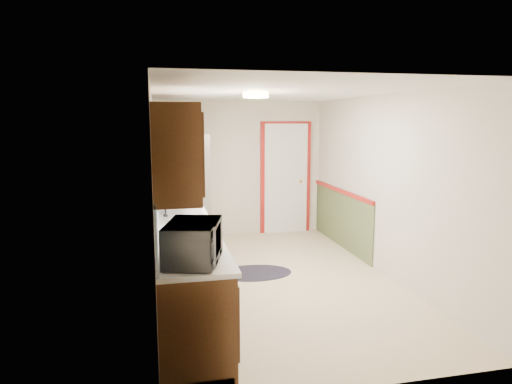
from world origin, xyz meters
name	(u,v)px	position (x,y,z in m)	size (l,w,h in m)	color
room_shell	(275,189)	(0.00, 0.00, 1.20)	(3.20, 5.20, 2.52)	beige
kitchen_run	(179,230)	(-1.24, -0.29, 0.81)	(0.63, 4.00, 2.20)	#351C0C
back_wall_trim	(297,186)	(0.99, 2.21, 0.89)	(1.12, 2.30, 2.08)	maroon
ceiling_fixture	(256,95)	(-0.30, -0.20, 2.36)	(0.30, 0.30, 0.06)	#FFD88C
microwave	(193,238)	(-1.20, -1.95, 1.14)	(0.60, 0.33, 0.40)	white
refrigerator	(184,190)	(-1.02, 2.05, 0.92)	(0.81, 0.79, 1.84)	#B7B7BC
rug	(254,273)	(-0.21, 0.31, 0.01)	(1.02, 0.66, 0.01)	black
cooktop	(176,195)	(-1.19, 1.40, 0.95)	(0.49, 0.59, 0.02)	black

